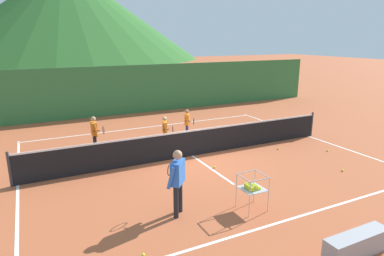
# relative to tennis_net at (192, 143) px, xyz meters

# --- Properties ---
(ground_plane) EXTENTS (120.00, 120.00, 0.00)m
(ground_plane) POSITION_rel_tennis_net_xyz_m (0.00, 0.00, -0.50)
(ground_plane) COLOR #B25633
(line_baseline_near) EXTENTS (11.30, 0.08, 0.01)m
(line_baseline_near) POSITION_rel_tennis_net_xyz_m (0.00, -4.96, -0.50)
(line_baseline_near) COLOR white
(line_baseline_near) RESTS_ON ground
(line_baseline_far) EXTENTS (11.30, 0.08, 0.01)m
(line_baseline_far) POSITION_rel_tennis_net_xyz_m (0.00, 4.56, -0.50)
(line_baseline_far) COLOR white
(line_baseline_far) RESTS_ON ground
(line_sideline_west) EXTENTS (0.08, 9.52, 0.01)m
(line_sideline_west) POSITION_rel_tennis_net_xyz_m (-5.65, 0.00, -0.50)
(line_sideline_west) COLOR white
(line_sideline_west) RESTS_ON ground
(line_sideline_east) EXTENTS (0.08, 9.52, 0.01)m
(line_sideline_east) POSITION_rel_tennis_net_xyz_m (5.65, 0.00, -0.50)
(line_sideline_east) COLOR white
(line_sideline_east) RESTS_ON ground
(line_service_center) EXTENTS (0.08, 5.50, 0.01)m
(line_service_center) POSITION_rel_tennis_net_xyz_m (0.00, 0.00, -0.50)
(line_service_center) COLOR white
(line_service_center) RESTS_ON ground
(tennis_net) EXTENTS (11.67, 0.08, 1.05)m
(tennis_net) POSITION_rel_tennis_net_xyz_m (0.00, 0.00, 0.00)
(tennis_net) COLOR #333338
(tennis_net) RESTS_ON ground
(instructor) EXTENTS (0.59, 0.79, 1.64)m
(instructor) POSITION_rel_tennis_net_xyz_m (-2.16, -3.56, 0.48)
(instructor) COLOR black
(instructor) RESTS_ON ground
(student_0) EXTENTS (0.41, 0.66, 1.37)m
(student_0) POSITION_rel_tennis_net_xyz_m (-3.04, 1.97, 0.32)
(student_0) COLOR black
(student_0) RESTS_ON ground
(student_1) EXTENTS (0.41, 0.69, 1.26)m
(student_1) POSITION_rel_tennis_net_xyz_m (-0.55, 1.21, 0.26)
(student_1) COLOR navy
(student_1) RESTS_ON ground
(student_2) EXTENTS (0.42, 0.70, 1.28)m
(student_2) POSITION_rel_tennis_net_xyz_m (0.76, 1.98, 0.27)
(student_2) COLOR navy
(student_2) RESTS_ON ground
(ball_cart) EXTENTS (0.58, 0.58, 0.90)m
(ball_cart) POSITION_rel_tennis_net_xyz_m (-0.42, -4.14, 0.10)
(ball_cart) COLOR #B7B7BC
(ball_cart) RESTS_ON ground
(tennis_ball_0) EXTENTS (0.07, 0.07, 0.07)m
(tennis_ball_0) POSITION_rel_tennis_net_xyz_m (3.67, -3.45, -0.47)
(tennis_ball_0) COLOR yellow
(tennis_ball_0) RESTS_ON ground
(tennis_ball_1) EXTENTS (0.07, 0.07, 0.07)m
(tennis_ball_1) POSITION_rel_tennis_net_xyz_m (-3.43, -4.74, -0.47)
(tennis_ball_1) COLOR yellow
(tennis_ball_1) RESTS_ON ground
(tennis_ball_2) EXTENTS (0.07, 0.07, 0.07)m
(tennis_ball_2) POSITION_rel_tennis_net_xyz_m (0.13, -1.38, -0.47)
(tennis_ball_2) COLOR yellow
(tennis_ball_2) RESTS_ON ground
(tennis_ball_3) EXTENTS (0.07, 0.07, 0.07)m
(tennis_ball_3) POSITION_rel_tennis_net_xyz_m (3.28, -0.84, -0.47)
(tennis_ball_3) COLOR yellow
(tennis_ball_3) RESTS_ON ground
(tennis_ball_6) EXTENTS (0.07, 0.07, 0.07)m
(tennis_ball_6) POSITION_rel_tennis_net_xyz_m (4.81, -1.82, -0.47)
(tennis_ball_6) COLOR yellow
(tennis_ball_6) RESTS_ON ground
(windscreen_fence) EXTENTS (24.86, 0.08, 2.70)m
(windscreen_fence) POSITION_rel_tennis_net_xyz_m (0.00, 7.85, 0.85)
(windscreen_fence) COLOR #33753D
(windscreen_fence) RESTS_ON ground
(courtside_bench) EXTENTS (1.50, 0.36, 0.46)m
(courtside_bench) POSITION_rel_tennis_net_xyz_m (0.33, -6.55, -0.27)
(courtside_bench) COLOR #99999E
(courtside_bench) RESTS_ON ground
(hill_0) EXTENTS (51.59, 51.59, 18.06)m
(hill_0) POSITION_rel_tennis_net_xyz_m (3.69, 63.53, 8.53)
(hill_0) COLOR #2D6628
(hill_0) RESTS_ON ground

